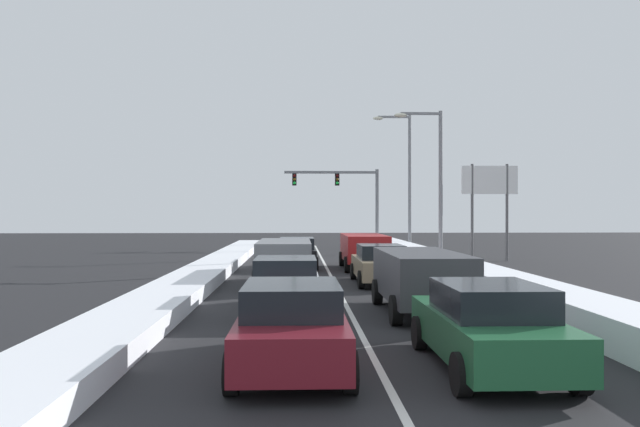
# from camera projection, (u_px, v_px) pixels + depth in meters

# --- Properties ---
(ground_plane) EXTENTS (120.00, 120.00, 0.00)m
(ground_plane) POSITION_uv_depth(u_px,v_px,m) (337.00, 288.00, 21.70)
(ground_plane) COLOR black
(lane_stripe_between_right_lane_and_center_lane) EXTENTS (0.14, 47.83, 0.01)m
(lane_stripe_between_right_lane_and_center_lane) POSITION_uv_depth(u_px,v_px,m) (331.00, 276.00, 26.04)
(lane_stripe_between_right_lane_and_center_lane) COLOR silver
(lane_stripe_between_right_lane_and_center_lane) RESTS_ON ground
(snow_bank_right_shoulder) EXTENTS (1.71, 47.83, 0.75)m
(snow_bank_right_shoulder) POSITION_uv_depth(u_px,v_px,m) (452.00, 267.00, 26.23)
(snow_bank_right_shoulder) COLOR white
(snow_bank_right_shoulder) RESTS_ON ground
(snow_bank_left_shoulder) EXTENTS (1.89, 47.83, 0.47)m
(snow_bank_left_shoulder) POSITION_uv_depth(u_px,v_px,m) (208.00, 271.00, 25.85)
(snow_bank_left_shoulder) COLOR white
(snow_bank_left_shoulder) RESTS_ON ground
(sedan_green_right_lane_nearest) EXTENTS (2.00, 4.50, 1.51)m
(sedan_green_right_lane_nearest) POSITION_uv_depth(u_px,v_px,m) (488.00, 326.00, 10.49)
(sedan_green_right_lane_nearest) COLOR #1E5633
(sedan_green_right_lane_nearest) RESTS_ON ground
(suv_charcoal_right_lane_second) EXTENTS (2.16, 4.90, 1.67)m
(suv_charcoal_right_lane_second) POSITION_uv_depth(u_px,v_px,m) (421.00, 276.00, 16.29)
(suv_charcoal_right_lane_second) COLOR #38383D
(suv_charcoal_right_lane_second) RESTS_ON ground
(sedan_tan_right_lane_third) EXTENTS (2.00, 4.50, 1.51)m
(sedan_tan_right_lane_third) POSITION_uv_depth(u_px,v_px,m) (380.00, 264.00, 23.13)
(sedan_tan_right_lane_third) COLOR #937F60
(sedan_tan_right_lane_third) RESTS_ON ground
(suv_red_right_lane_fourth) EXTENTS (2.16, 4.90, 1.67)m
(suv_red_right_lane_fourth) POSITION_uv_depth(u_px,v_px,m) (364.00, 248.00, 29.15)
(suv_red_right_lane_fourth) COLOR maroon
(suv_red_right_lane_fourth) RESTS_ON ground
(sedan_maroon_center_lane_nearest) EXTENTS (2.00, 4.50, 1.51)m
(sedan_maroon_center_lane_nearest) POSITION_uv_depth(u_px,v_px,m) (292.00, 325.00, 10.54)
(sedan_maroon_center_lane_nearest) COLOR maroon
(sedan_maroon_center_lane_nearest) RESTS_ON ground
(sedan_white_center_lane_second) EXTENTS (2.00, 4.50, 1.51)m
(sedan_white_center_lane_second) POSITION_uv_depth(u_px,v_px,m) (286.00, 284.00, 16.50)
(sedan_white_center_lane_second) COLOR silver
(sedan_white_center_lane_second) RESTS_ON ground
(suv_gray_center_lane_third) EXTENTS (2.16, 4.90, 1.67)m
(suv_gray_center_lane_third) POSITION_uv_depth(u_px,v_px,m) (284.00, 258.00, 22.79)
(suv_gray_center_lane_third) COLOR slate
(suv_gray_center_lane_third) RESTS_ON ground
(sedan_black_center_lane_fourth) EXTENTS (2.00, 4.50, 1.51)m
(sedan_black_center_lane_fourth) POSITION_uv_depth(u_px,v_px,m) (297.00, 253.00, 29.58)
(sedan_black_center_lane_fourth) COLOR black
(sedan_black_center_lane_fourth) RESTS_ON ground
(traffic_light_gantry) EXTENTS (7.54, 0.47, 6.20)m
(traffic_light_gantry) POSITION_uv_depth(u_px,v_px,m) (348.00, 191.00, 47.84)
(traffic_light_gantry) COLOR slate
(traffic_light_gantry) RESTS_ON ground
(street_lamp_right_near) EXTENTS (2.66, 0.36, 8.29)m
(street_lamp_right_near) POSITION_uv_depth(u_px,v_px,m) (434.00, 172.00, 32.77)
(street_lamp_right_near) COLOR gray
(street_lamp_right_near) RESTS_ON ground
(street_lamp_right_mid) EXTENTS (2.66, 0.36, 9.49)m
(street_lamp_right_mid) POSITION_uv_depth(u_px,v_px,m) (405.00, 171.00, 41.46)
(street_lamp_right_mid) COLOR gray
(street_lamp_right_mid) RESTS_ON ground
(roadside_sign_right) EXTENTS (3.20, 0.16, 5.50)m
(roadside_sign_right) POSITION_uv_depth(u_px,v_px,m) (490.00, 190.00, 34.15)
(roadside_sign_right) COLOR #59595B
(roadside_sign_right) RESTS_ON ground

